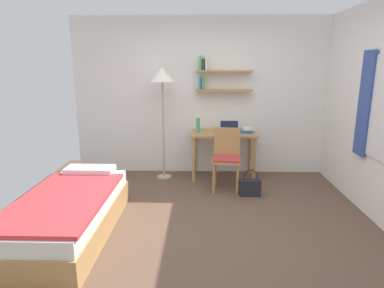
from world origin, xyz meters
name	(u,v)px	position (x,y,z in m)	size (l,w,h in m)	color
ground_plane	(206,224)	(0.00, 0.00, 0.00)	(5.28, 5.28, 0.00)	brown
wall_back	(206,97)	(0.00, 2.02, 1.31)	(4.40, 0.27, 2.60)	white
bed	(69,214)	(-1.50, -0.26, 0.24)	(0.89, 1.93, 0.54)	#B2844C
desk	(223,141)	(0.30, 1.70, 0.62)	(1.05, 0.57, 0.76)	#B2844C
desk_chair	(227,156)	(0.31, 1.19, 0.51)	(0.45, 0.44, 0.91)	#B2844C
standing_lamp	(162,81)	(-0.68, 1.65, 1.59)	(0.40, 0.40, 1.79)	#B2A893
laptop	(229,129)	(0.39, 1.69, 0.81)	(0.32, 0.21, 0.20)	#B7BABF
water_bottle	(198,125)	(-0.12, 1.71, 0.88)	(0.06, 0.06, 0.23)	#42A87F
book_stack	(247,130)	(0.67, 1.70, 0.80)	(0.19, 0.25, 0.09)	#3384C6
handbag	(250,187)	(0.64, 0.90, 0.13)	(0.29, 0.13, 0.39)	#232328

